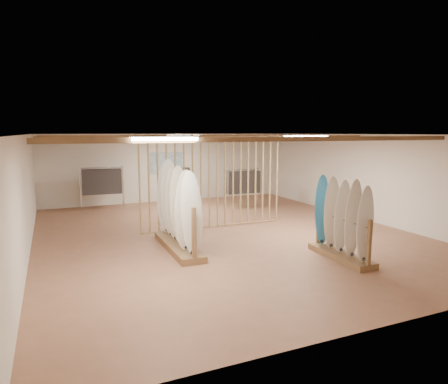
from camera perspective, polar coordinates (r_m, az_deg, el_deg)
name	(u,v)px	position (r m, az deg, el deg)	size (l,w,h in m)	color
floor	(224,234)	(11.43, 0.00, -5.96)	(12.00, 12.00, 0.00)	#9F684D
ceiling	(224,134)	(11.07, 0.00, 8.22)	(12.00, 12.00, 0.00)	gray
wall_back	(167,168)	(16.81, -8.21, 3.45)	(12.00, 12.00, 0.00)	white
wall_front	(391,235)	(6.24, 22.70, -5.67)	(12.00, 12.00, 0.00)	white
wall_left	(25,196)	(10.27, -26.51, -0.54)	(12.00, 12.00, 0.00)	white
wall_right	(363,177)	(13.92, 19.24, 2.03)	(12.00, 12.00, 0.00)	white
ceiling_slats	(224,137)	(11.07, 0.00, 7.80)	(9.50, 6.12, 0.10)	brown
light_panels	(224,137)	(11.07, 0.00, 7.91)	(1.20, 0.35, 0.06)	white
bamboo_partition	(213,182)	(11.90, -1.54, 1.48)	(4.45, 0.05, 2.78)	tan
poster	(167,163)	(16.77, -8.20, 4.13)	(1.40, 0.03, 0.90)	#3372B5
rack_left	(178,221)	(9.83, -6.62, -4.07)	(0.63, 2.64, 2.12)	brown
rack_right	(342,232)	(9.47, 16.44, -5.52)	(0.57, 1.92, 1.81)	brown
clothing_rack_a	(102,182)	(15.46, -17.05, 1.44)	(1.51, 0.49, 1.62)	silver
clothing_rack_b	(243,182)	(15.27, 2.76, 1.43)	(1.40, 0.42, 1.50)	silver
shopper_a	(178,186)	(15.10, -6.62, 0.88)	(0.63, 0.43, 1.73)	#2C2B34
shopper_b	(187,188)	(13.78, -5.31, 0.57)	(0.93, 0.73, 1.93)	#3C382E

